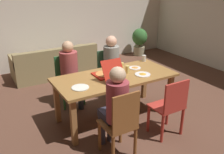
# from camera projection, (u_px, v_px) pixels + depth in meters

# --- Properties ---
(ground_plane) EXTENTS (20.00, 20.00, 0.00)m
(ground_plane) POSITION_uv_depth(u_px,v_px,m) (115.00, 117.00, 4.24)
(ground_plane) COLOR brown
(back_wall) EXTENTS (7.25, 0.12, 2.82)m
(back_wall) POSITION_uv_depth(u_px,v_px,m) (51.00, 12.00, 6.28)
(back_wall) COLOR silver
(back_wall) RESTS_ON ground
(side_wall_right) EXTENTS (0.12, 5.46, 2.82)m
(side_wall_right) POSITION_uv_depth(u_px,v_px,m) (218.00, 13.00, 6.18)
(side_wall_right) COLOR silver
(side_wall_right) RESTS_ON ground
(dining_table) EXTENTS (1.96, 0.90, 0.77)m
(dining_table) POSITION_uv_depth(u_px,v_px,m) (115.00, 81.00, 3.99)
(dining_table) COLOR olive
(dining_table) RESTS_ON ground
(chair_0) EXTENTS (0.44, 0.38, 0.91)m
(chair_0) POSITION_uv_depth(u_px,v_px,m) (68.00, 78.00, 4.57)
(chair_0) COLOR #2D6D37
(chair_0) RESTS_ON ground
(person_0) EXTENTS (0.32, 0.49, 1.22)m
(person_0) POSITION_uv_depth(u_px,v_px,m) (70.00, 69.00, 4.39)
(person_0) COLOR #333F4D
(person_0) RESTS_ON ground
(chair_1) EXTENTS (0.43, 0.44, 0.88)m
(chair_1) POSITION_uv_depth(u_px,v_px,m) (109.00, 69.00, 4.99)
(chair_1) COLOR #376140
(chair_1) RESTS_ON ground
(person_1) EXTENTS (0.31, 0.51, 1.21)m
(person_1) POSITION_uv_depth(u_px,v_px,m) (113.00, 61.00, 4.80)
(person_1) COLOR #424336
(person_1) RESTS_ON ground
(chair_2) EXTENTS (0.40, 0.43, 0.98)m
(chair_2) POSITION_uv_depth(u_px,v_px,m) (121.00, 124.00, 3.09)
(chair_2) COLOR brown
(chair_2) RESTS_ON ground
(person_2) EXTENTS (0.29, 0.49, 1.25)m
(person_2) POSITION_uv_depth(u_px,v_px,m) (115.00, 104.00, 3.13)
(person_2) COLOR #312F3E
(person_2) RESTS_ON ground
(chair_3) EXTENTS (0.45, 0.38, 0.91)m
(chair_3) POSITION_uv_depth(u_px,v_px,m) (170.00, 106.00, 3.56)
(chair_3) COLOR #B33228
(chair_3) RESTS_ON ground
(pizza_box_0) EXTENTS (0.35, 0.52, 0.32)m
(pizza_box_0) POSITION_uv_depth(u_px,v_px,m) (107.00, 74.00, 3.90)
(pizza_box_0) COLOR red
(pizza_box_0) RESTS_ON dining_table
(plate_0) EXTENTS (0.25, 0.25, 0.01)m
(plate_0) POSITION_uv_depth(u_px,v_px,m) (80.00, 88.00, 3.51)
(plate_0) COLOR white
(plate_0) RESTS_ON dining_table
(plate_1) EXTENTS (0.21, 0.21, 0.03)m
(plate_1) POSITION_uv_depth(u_px,v_px,m) (135.00, 68.00, 4.28)
(plate_1) COLOR white
(plate_1) RESTS_ON dining_table
(plate_2) EXTENTS (0.25, 0.25, 0.03)m
(plate_2) POSITION_uv_depth(u_px,v_px,m) (143.00, 74.00, 3.99)
(plate_2) COLOR white
(plate_2) RESTS_ON dining_table
(drinking_glass_0) EXTENTS (0.07, 0.07, 0.12)m
(drinking_glass_0) POSITION_uv_depth(u_px,v_px,m) (144.00, 58.00, 4.62)
(drinking_glass_0) COLOR silver
(drinking_glass_0) RESTS_ON dining_table
(drinking_glass_1) EXTENTS (0.07, 0.07, 0.13)m
(drinking_glass_1) POSITION_uv_depth(u_px,v_px,m) (122.00, 66.00, 4.18)
(drinking_glass_1) COLOR #E1C25D
(drinking_glass_1) RESTS_ON dining_table
(drinking_glass_2) EXTENTS (0.07, 0.07, 0.13)m
(drinking_glass_2) POSITION_uv_depth(u_px,v_px,m) (127.00, 69.00, 4.04)
(drinking_glass_2) COLOR #DFC867
(drinking_glass_2) RESTS_ON dining_table
(couch) EXTENTS (1.95, 0.87, 0.75)m
(couch) POSITION_uv_depth(u_px,v_px,m) (55.00, 65.00, 5.97)
(couch) COLOR #8D7C51
(couch) RESTS_ON ground
(potted_plant) EXTENTS (0.46, 0.46, 0.83)m
(potted_plant) POSITION_uv_depth(u_px,v_px,m) (140.00, 40.00, 7.48)
(potted_plant) COLOR gray
(potted_plant) RESTS_ON ground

